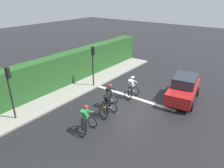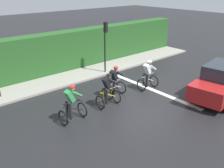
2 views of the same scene
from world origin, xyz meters
The scene contains 12 objects.
ground_plane centered at (0.00, 0.00, 0.00)m, with size 80.00×80.00×0.00m, color black.
sidewalk_kerb centered at (4.50, 2.00, 0.06)m, with size 2.80×21.49×0.12m, color #9E998E.
stone_wall_low centered at (5.40, 2.00, 0.26)m, with size 0.44×21.49×0.52m, color gray.
hedge_wall centered at (5.70, 2.00, 1.32)m, with size 1.10×21.49×2.64m, color #265623.
road_marking_stop_line centered at (0.00, -0.31, 0.00)m, with size 7.00×0.30×0.01m, color silver.
cyclist_lead centered at (-0.32, 4.90, 0.80)m, with size 0.76×1.13×1.66m.
cyclist_second centered at (-0.24, 2.84, 0.80)m, with size 0.69×1.08×1.66m.
cyclist_mid centered at (0.36, 1.88, 0.80)m, with size 0.81×1.16×1.66m.
cyclist_fourth centered at (-0.09, -0.18, 0.80)m, with size 0.72×1.11×1.66m.
car_red centered at (-3.22, -2.19, 0.87)m, with size 2.32×4.30×1.76m.
traffic_light_near_crossing centered at (3.46, -0.05, 2.22)m, with size 0.23×0.31×3.34m.
traffic_light_far_junction centered at (4.04, 6.51, 2.22)m, with size 0.24×0.31×3.34m.
Camera 1 is at (-7.28, 11.81, 7.18)m, focal length 33.70 mm.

